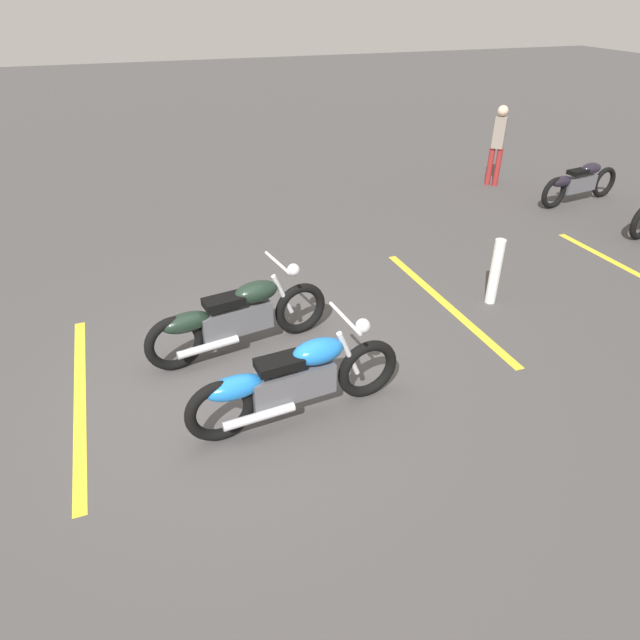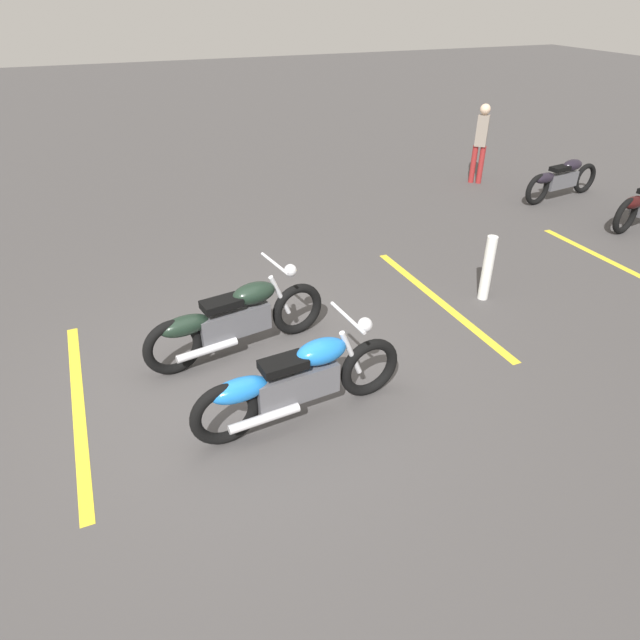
{
  "view_description": "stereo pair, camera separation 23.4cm",
  "coord_description": "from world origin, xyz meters",
  "px_view_note": "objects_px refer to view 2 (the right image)",
  "views": [
    {
      "loc": [
        -0.75,
        -4.75,
        3.72
      ],
      "look_at": [
        0.83,
        0.0,
        0.65
      ],
      "focal_mm": 30.91,
      "sensor_mm": 36.0,
      "label": 1
    },
    {
      "loc": [
        -0.97,
        -4.68,
        3.72
      ],
      "look_at": [
        0.83,
        0.0,
        0.65
      ],
      "focal_mm": 30.91,
      "sensor_mm": 36.0,
      "label": 2
    }
  ],
  "objects_px": {
    "bollard_post": "(487,268)",
    "motorcycle_bright_foreground": "(296,381)",
    "bystander_near_row": "(481,140)",
    "motorcycle_dark_foreground": "(233,319)",
    "motorcycle_row_far_right": "(561,179)"
  },
  "relations": [
    {
      "from": "bystander_near_row",
      "to": "bollard_post",
      "type": "height_order",
      "value": "bystander_near_row"
    },
    {
      "from": "motorcycle_bright_foreground",
      "to": "motorcycle_row_far_right",
      "type": "relative_size",
      "value": 1.11
    },
    {
      "from": "bollard_post",
      "to": "motorcycle_bright_foreground",
      "type": "bearing_deg",
      "value": -156.28
    },
    {
      "from": "motorcycle_bright_foreground",
      "to": "bystander_near_row",
      "type": "relative_size",
      "value": 1.37
    },
    {
      "from": "motorcycle_row_far_right",
      "to": "bollard_post",
      "type": "bearing_deg",
      "value": -152.25
    },
    {
      "from": "motorcycle_dark_foreground",
      "to": "bystander_near_row",
      "type": "height_order",
      "value": "bystander_near_row"
    },
    {
      "from": "motorcycle_bright_foreground",
      "to": "bystander_near_row",
      "type": "xyz_separation_m",
      "value": [
        6.1,
        5.83,
        0.45
      ]
    },
    {
      "from": "motorcycle_bright_foreground",
      "to": "motorcycle_row_far_right",
      "type": "xyz_separation_m",
      "value": [
        7.03,
        4.32,
        -0.05
      ]
    },
    {
      "from": "motorcycle_row_far_right",
      "to": "bollard_post",
      "type": "xyz_separation_m",
      "value": [
        -3.83,
        -2.92,
        0.04
      ]
    },
    {
      "from": "motorcycle_dark_foreground",
      "to": "bollard_post",
      "type": "relative_size",
      "value": 2.42
    },
    {
      "from": "motorcycle_bright_foreground",
      "to": "bystander_near_row",
      "type": "bearing_deg",
      "value": 37.27
    },
    {
      "from": "motorcycle_row_far_right",
      "to": "motorcycle_bright_foreground",
      "type": "bearing_deg",
      "value": -157.96
    },
    {
      "from": "motorcycle_bright_foreground",
      "to": "motorcycle_dark_foreground",
      "type": "xyz_separation_m",
      "value": [
        -0.29,
        1.33,
        0.0
      ]
    },
    {
      "from": "bystander_near_row",
      "to": "motorcycle_dark_foreground",
      "type": "bearing_deg",
      "value": -14.3
    },
    {
      "from": "motorcycle_dark_foreground",
      "to": "motorcycle_row_far_right",
      "type": "relative_size",
      "value": 1.11
    }
  ]
}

